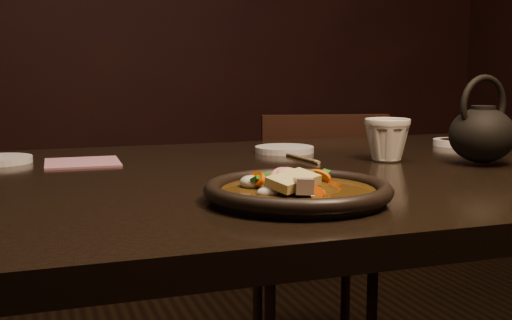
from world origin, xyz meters
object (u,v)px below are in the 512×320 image
object	(u,v)px
table	(371,206)
teapot	(482,132)
tea_cup	(387,138)
chair	(316,232)
plate	(298,192)

from	to	relation	value
table	teapot	distance (m)	0.25
table	tea_cup	bearing A→B (deg)	36.41
chair	teapot	size ratio (longest dim) A/B	4.92
chair	plate	world-z (taller)	chair
plate	teapot	bearing A→B (deg)	23.21
chair	plate	distance (m)	1.11
tea_cup	plate	bearing A→B (deg)	-136.66
chair	table	bearing A→B (deg)	85.91
plate	tea_cup	size ratio (longest dim) A/B	2.87
table	tea_cup	size ratio (longest dim) A/B	18.10
chair	plate	bearing A→B (deg)	76.53
tea_cup	teapot	bearing A→B (deg)	-35.15
chair	plate	xyz separation A→B (m)	(-0.47, -0.95, 0.33)
table	teapot	world-z (taller)	teapot
table	chair	xyz separation A→B (m)	(0.21, 0.69, -0.24)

